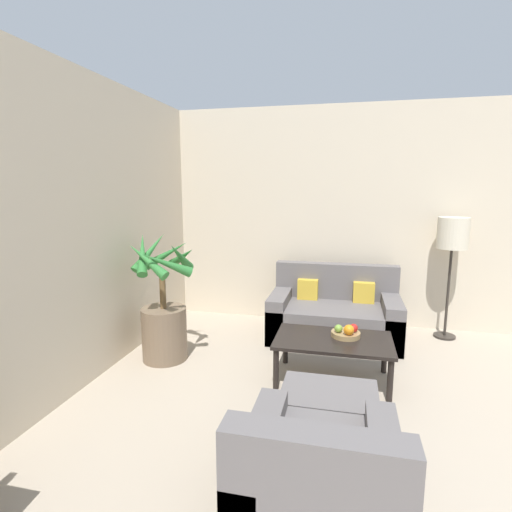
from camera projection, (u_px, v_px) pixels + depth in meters
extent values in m
cube|color=beige|center=(448.00, 219.00, 4.69)|extent=(8.26, 0.06, 2.70)
cylinder|color=brown|center=(164.00, 334.00, 4.01)|extent=(0.45, 0.45, 0.53)
cylinder|color=brown|center=(163.00, 289.00, 3.93)|extent=(0.06, 0.06, 0.39)
cone|color=#2D7533|center=(180.00, 257.00, 3.83)|extent=(0.10, 0.46, 0.36)
cone|color=#2D7533|center=(182.00, 257.00, 4.01)|extent=(0.44, 0.38, 0.30)
cone|color=#2D7533|center=(166.00, 254.00, 4.08)|extent=(0.48, 0.20, 0.33)
cone|color=#2D7533|center=(150.00, 252.00, 3.98)|extent=(0.28, 0.43, 0.40)
cone|color=#2D7533|center=(142.00, 254.00, 3.83)|extent=(0.27, 0.42, 0.41)
cone|color=#2D7533|center=(147.00, 260.00, 3.69)|extent=(0.47, 0.20, 0.35)
cone|color=#2D7533|center=(167.00, 264.00, 3.68)|extent=(0.44, 0.38, 0.30)
cube|color=#605B5B|center=(334.00, 322.00, 4.56)|extent=(1.44, 0.83, 0.39)
cube|color=#605B5B|center=(336.00, 281.00, 4.81)|extent=(1.44, 0.16, 0.42)
cube|color=#605B5B|center=(280.00, 313.00, 4.69)|extent=(0.20, 0.83, 0.51)
cube|color=#605B5B|center=(391.00, 321.00, 4.41)|extent=(0.20, 0.83, 0.51)
cube|color=gold|center=(308.00, 289.00, 4.78)|extent=(0.24, 0.12, 0.24)
cube|color=gold|center=(364.00, 292.00, 4.64)|extent=(0.24, 0.12, 0.24)
cylinder|color=#2D2823|center=(445.00, 336.00, 4.63)|extent=(0.24, 0.24, 0.03)
cylinder|color=#2D2823|center=(448.00, 293.00, 4.54)|extent=(0.03, 0.03, 1.02)
cylinder|color=beige|center=(453.00, 233.00, 4.43)|extent=(0.33, 0.33, 0.35)
cylinder|color=black|center=(276.00, 369.00, 3.42)|extent=(0.05, 0.05, 0.36)
cylinder|color=black|center=(390.00, 380.00, 3.22)|extent=(0.05, 0.05, 0.36)
cylinder|color=black|center=(285.00, 345.00, 3.93)|extent=(0.05, 0.05, 0.36)
cylinder|color=black|center=(385.00, 354.00, 3.73)|extent=(0.05, 0.05, 0.36)
cube|color=black|center=(333.00, 340.00, 3.54)|extent=(1.03, 0.62, 0.03)
cylinder|color=#997A4C|center=(346.00, 334.00, 3.59)|extent=(0.26, 0.26, 0.04)
sphere|color=red|center=(354.00, 328.00, 3.57)|extent=(0.08, 0.08, 0.08)
sphere|color=olive|center=(338.00, 328.00, 3.57)|extent=(0.07, 0.07, 0.07)
sphere|color=orange|center=(349.00, 330.00, 3.50)|extent=(0.09, 0.09, 0.09)
cube|color=#605B5B|center=(319.00, 497.00, 1.97)|extent=(0.77, 0.85, 0.42)
cube|color=#605B5B|center=(316.00, 474.00, 1.57)|extent=(0.77, 0.16, 0.36)
cube|color=#605B5B|center=(259.00, 478.00, 2.03)|extent=(0.16, 0.85, 0.52)
cube|color=#605B5B|center=(384.00, 498.00, 1.89)|extent=(0.16, 0.85, 0.52)
cube|color=#605B5B|center=(328.00, 418.00, 2.67)|extent=(0.63, 0.46, 0.39)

